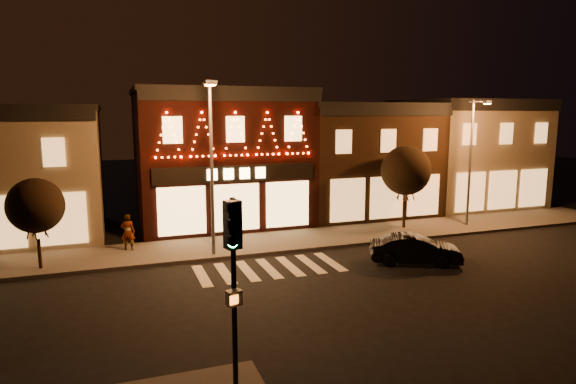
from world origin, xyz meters
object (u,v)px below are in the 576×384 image
streetlamp_mid (211,155)px  traffic_signal_near (233,260)px  pedestrian (128,232)px  dark_sedan (415,249)px

streetlamp_mid → traffic_signal_near: bearing=-108.3°
traffic_signal_near → pedestrian: bearing=83.6°
streetlamp_mid → dark_sedan: (8.58, -3.93, -4.27)m
dark_sedan → pedestrian: (-12.38, 6.27, 0.39)m
dark_sedan → pedestrian: pedestrian is taller
streetlamp_mid → pedestrian: streetlamp_mid is taller
traffic_signal_near → streetlamp_mid: bearing=67.0°
dark_sedan → pedestrian: bearing=88.0°
traffic_signal_near → dark_sedan: traffic_signal_near is taller
traffic_signal_near → pedestrian: (-1.98, 14.28, -2.50)m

